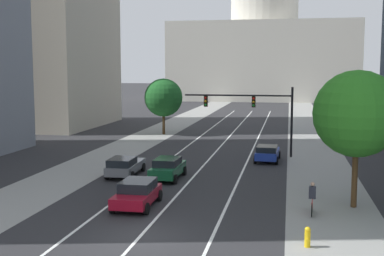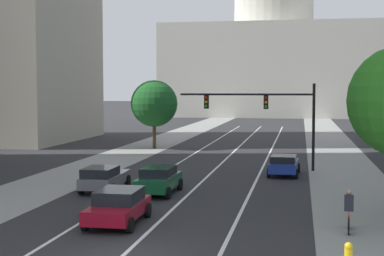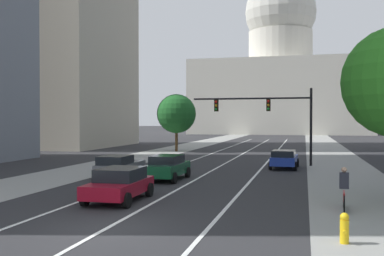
{
  "view_description": "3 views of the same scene",
  "coord_description": "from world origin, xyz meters",
  "px_view_note": "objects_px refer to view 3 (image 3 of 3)",
  "views": [
    {
      "loc": [
        6.56,
        -21.44,
        7.63
      ],
      "look_at": [
        -1.17,
        18.59,
        2.84
      ],
      "focal_mm": 47.16,
      "sensor_mm": 36.0,
      "label": 1
    },
    {
      "loc": [
        5.94,
        -18.67,
        5.74
      ],
      "look_at": [
        -1.7,
        22.35,
        2.92
      ],
      "focal_mm": 54.79,
      "sensor_mm": 36.0,
      "label": 2
    },
    {
      "loc": [
        6.33,
        -13.62,
        3.6
      ],
      "look_at": [
        -1.52,
        17.69,
        3.02
      ],
      "focal_mm": 42.07,
      "sensor_mm": 36.0,
      "label": 3
    }
  ],
  "objects_px": {
    "car_green": "(167,167)",
    "traffic_signal_mast": "(270,111)",
    "car_crimson": "(120,184)",
    "car_blue": "(284,159)",
    "capitol_building": "(280,76)",
    "car_gray": "(119,166)",
    "cyclist": "(344,189)",
    "street_tree_near_left": "(176,114)",
    "fire_hydrant": "(344,228)"
  },
  "relations": [
    {
      "from": "car_blue",
      "to": "car_green",
      "type": "distance_m",
      "value": 10.38
    },
    {
      "from": "cyclist",
      "to": "street_tree_near_left",
      "type": "bearing_deg",
      "value": 30.95
    },
    {
      "from": "car_blue",
      "to": "traffic_signal_mast",
      "type": "height_order",
      "value": "traffic_signal_mast"
    },
    {
      "from": "cyclist",
      "to": "fire_hydrant",
      "type": "bearing_deg",
      "value": 179.1
    },
    {
      "from": "traffic_signal_mast",
      "to": "car_blue",
      "type": "bearing_deg",
      "value": -63.74
    },
    {
      "from": "traffic_signal_mast",
      "to": "cyclist",
      "type": "height_order",
      "value": "traffic_signal_mast"
    },
    {
      "from": "car_gray",
      "to": "cyclist",
      "type": "height_order",
      "value": "cyclist"
    },
    {
      "from": "car_blue",
      "to": "fire_hydrant",
      "type": "relative_size",
      "value": 4.55
    },
    {
      "from": "car_gray",
      "to": "car_green",
      "type": "height_order",
      "value": "car_green"
    },
    {
      "from": "street_tree_near_left",
      "to": "fire_hydrant",
      "type": "bearing_deg",
      "value": -66.69
    },
    {
      "from": "car_blue",
      "to": "car_gray",
      "type": "distance_m",
      "value": 12.44
    },
    {
      "from": "car_crimson",
      "to": "cyclist",
      "type": "relative_size",
      "value": 2.46
    },
    {
      "from": "capitol_building",
      "to": "car_blue",
      "type": "height_order",
      "value": "capitol_building"
    },
    {
      "from": "capitol_building",
      "to": "car_crimson",
      "type": "relative_size",
      "value": 10.55
    },
    {
      "from": "car_green",
      "to": "cyclist",
      "type": "distance_m",
      "value": 11.74
    },
    {
      "from": "car_crimson",
      "to": "traffic_signal_mast",
      "type": "xyz_separation_m",
      "value": [
        5.27,
        17.78,
        3.51
      ]
    },
    {
      "from": "car_crimson",
      "to": "traffic_signal_mast",
      "type": "distance_m",
      "value": 18.87
    },
    {
      "from": "car_blue",
      "to": "cyclist",
      "type": "xyz_separation_m",
      "value": [
        2.99,
        -14.97,
        0.11
      ]
    },
    {
      "from": "car_crimson",
      "to": "cyclist",
      "type": "bearing_deg",
      "value": -88.9
    },
    {
      "from": "car_green",
      "to": "traffic_signal_mast",
      "type": "xyz_separation_m",
      "value": [
        5.27,
        10.6,
        3.49
      ]
    },
    {
      "from": "traffic_signal_mast",
      "to": "car_gray",
      "type": "bearing_deg",
      "value": -129.79
    },
    {
      "from": "traffic_signal_mast",
      "to": "street_tree_near_left",
      "type": "xyz_separation_m",
      "value": [
        -11.47,
        12.87,
        0.02
      ]
    },
    {
      "from": "car_gray",
      "to": "cyclist",
      "type": "bearing_deg",
      "value": -121.33
    },
    {
      "from": "traffic_signal_mast",
      "to": "car_green",
      "type": "bearing_deg",
      "value": -116.45
    },
    {
      "from": "car_gray",
      "to": "traffic_signal_mast",
      "type": "distance_m",
      "value": 13.78
    },
    {
      "from": "capitol_building",
      "to": "car_crimson",
      "type": "bearing_deg",
      "value": -90.91
    },
    {
      "from": "capitol_building",
      "to": "cyclist",
      "type": "xyz_separation_m",
      "value": [
        7.87,
        -102.39,
        -14.25
      ]
    },
    {
      "from": "car_green",
      "to": "car_crimson",
      "type": "bearing_deg",
      "value": -179.19
    },
    {
      "from": "car_blue",
      "to": "fire_hydrant",
      "type": "height_order",
      "value": "car_blue"
    },
    {
      "from": "car_crimson",
      "to": "street_tree_near_left",
      "type": "bearing_deg",
      "value": 10.75
    },
    {
      "from": "car_crimson",
      "to": "traffic_signal_mast",
      "type": "height_order",
      "value": "traffic_signal_mast"
    },
    {
      "from": "car_crimson",
      "to": "car_blue",
      "type": "bearing_deg",
      "value": -23.79
    },
    {
      "from": "fire_hydrant",
      "to": "cyclist",
      "type": "bearing_deg",
      "value": 85.51
    },
    {
      "from": "car_blue",
      "to": "car_crimson",
      "type": "distance_m",
      "value": 16.59
    },
    {
      "from": "car_crimson",
      "to": "fire_hydrant",
      "type": "bearing_deg",
      "value": -118.75
    },
    {
      "from": "cyclist",
      "to": "car_blue",
      "type": "bearing_deg",
      "value": 14.9
    },
    {
      "from": "car_green",
      "to": "car_crimson",
      "type": "relative_size",
      "value": 1.0
    },
    {
      "from": "car_blue",
      "to": "cyclist",
      "type": "relative_size",
      "value": 2.41
    },
    {
      "from": "capitol_building",
      "to": "street_tree_near_left",
      "type": "height_order",
      "value": "capitol_building"
    },
    {
      "from": "car_green",
      "to": "street_tree_near_left",
      "type": "relative_size",
      "value": 0.65
    },
    {
      "from": "traffic_signal_mast",
      "to": "street_tree_near_left",
      "type": "relative_size",
      "value": 1.46
    },
    {
      "from": "car_blue",
      "to": "street_tree_near_left",
      "type": "height_order",
      "value": "street_tree_near_left"
    },
    {
      "from": "car_gray",
      "to": "fire_hydrant",
      "type": "bearing_deg",
      "value": -136.82
    },
    {
      "from": "car_crimson",
      "to": "fire_hydrant",
      "type": "distance_m",
      "value": 10.32
    },
    {
      "from": "capitol_building",
      "to": "cyclist",
      "type": "relative_size",
      "value": 25.94
    },
    {
      "from": "capitol_building",
      "to": "car_green",
      "type": "distance_m",
      "value": 96.59
    },
    {
      "from": "car_crimson",
      "to": "fire_hydrant",
      "type": "relative_size",
      "value": 4.65
    },
    {
      "from": "car_blue",
      "to": "traffic_signal_mast",
      "type": "distance_m",
      "value": 4.52
    },
    {
      "from": "car_crimson",
      "to": "fire_hydrant",
      "type": "xyz_separation_m",
      "value": [
        9.1,
        -4.85,
        -0.3
      ]
    },
    {
      "from": "car_crimson",
      "to": "capitol_building",
      "type": "bearing_deg",
      "value": -1.59
    }
  ]
}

